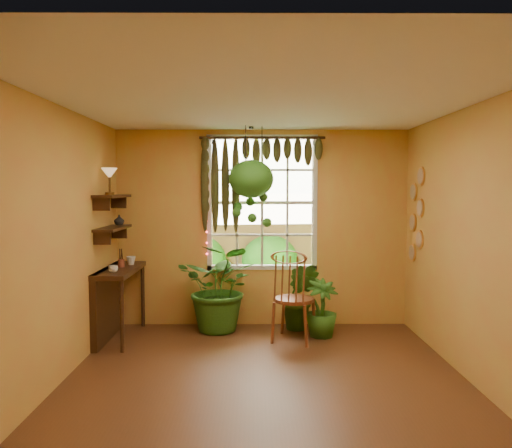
{
  "coord_description": "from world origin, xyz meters",
  "views": [
    {
      "loc": [
        -0.12,
        -4.62,
        1.89
      ],
      "look_at": [
        -0.09,
        1.15,
        1.48
      ],
      "focal_mm": 35.0,
      "sensor_mm": 36.0,
      "label": 1
    }
  ],
  "objects": [
    {
      "name": "shelf_upper",
      "position": [
        -1.88,
        1.6,
        1.8
      ],
      "size": [
        0.25,
        0.9,
        0.04
      ],
      "primitive_type": "cube",
      "color": "#3C2310",
      "rests_on": "wall_left"
    },
    {
      "name": "shelf_lower",
      "position": [
        -1.88,
        1.6,
        1.4
      ],
      "size": [
        0.25,
        0.9,
        0.04
      ],
      "primitive_type": "cube",
      "color": "#3C2310",
      "rests_on": "wall_left"
    },
    {
      "name": "counter_ledge",
      "position": [
        -1.91,
        1.6,
        0.55
      ],
      "size": [
        0.4,
        1.2,
        0.9
      ],
      "color": "#3C2310",
      "rests_on": "floor"
    },
    {
      "name": "floor",
      "position": [
        0.0,
        0.0,
        0.0
      ],
      "size": [
        4.5,
        4.5,
        0.0
      ],
      "primitive_type": "plane",
      "color": "#512C17",
      "rests_on": "ground"
    },
    {
      "name": "wall_right",
      "position": [
        2.0,
        0.0,
        1.35
      ],
      "size": [
        0.0,
        4.5,
        4.5
      ],
      "primitive_type": "plane",
      "rotation": [
        1.57,
        0.0,
        -1.57
      ],
      "color": "gold",
      "rests_on": "floor"
    },
    {
      "name": "potted_plant_mid",
      "position": [
        0.51,
        1.97,
        0.45
      ],
      "size": [
        0.61,
        0.55,
        0.91
      ],
      "primitive_type": "imported",
      "rotation": [
        0.0,
        0.0,
        -0.37
      ],
      "color": "#1C4612",
      "rests_on": "floor"
    },
    {
      "name": "shelf_vase",
      "position": [
        -1.87,
        1.87,
        1.49
      ],
      "size": [
        0.15,
        0.15,
        0.14
      ],
      "primitive_type": "imported",
      "rotation": [
        0.0,
        0.0,
        -0.15
      ],
      "color": "#B2AD99",
      "rests_on": "shelf_lower"
    },
    {
      "name": "ceiling",
      "position": [
        0.0,
        0.0,
        2.7
      ],
      "size": [
        4.5,
        4.5,
        0.0
      ],
      "primitive_type": "plane",
      "rotation": [
        3.14,
        0.0,
        0.0
      ],
      "color": "white",
      "rests_on": "wall_back"
    },
    {
      "name": "cup_a",
      "position": [
        -1.78,
        1.23,
        0.94
      ],
      "size": [
        0.13,
        0.13,
        0.09
      ],
      "primitive_type": "imported",
      "rotation": [
        0.0,
        0.0,
        -0.21
      ],
      "color": "silver",
      "rests_on": "counter_ledge"
    },
    {
      "name": "cup_b",
      "position": [
        -1.72,
        1.85,
        0.96
      ],
      "size": [
        0.15,
        0.15,
        0.11
      ],
      "primitive_type": "imported",
      "rotation": [
        0.0,
        0.0,
        -0.35
      ],
      "color": "beige",
      "rests_on": "counter_ledge"
    },
    {
      "name": "potted_plant_left",
      "position": [
        -0.55,
        1.92,
        0.59
      ],
      "size": [
        1.26,
        1.16,
        1.18
      ],
      "primitive_type": "imported",
      "rotation": [
        0.0,
        0.0,
        -0.26
      ],
      "color": "#1C4612",
      "rests_on": "floor"
    },
    {
      "name": "windsor_chair",
      "position": [
        0.37,
        1.47,
        0.38
      ],
      "size": [
        0.63,
        0.65,
        1.32
      ],
      "rotation": [
        0.0,
        0.0,
        -0.36
      ],
      "color": "brown",
      "rests_on": "floor"
    },
    {
      "name": "window",
      "position": [
        0.0,
        2.28,
        1.7
      ],
      "size": [
        1.52,
        0.1,
        1.86
      ],
      "color": "silver",
      "rests_on": "wall_back"
    },
    {
      "name": "wall_left",
      "position": [
        -2.0,
        0.0,
        1.35
      ],
      "size": [
        0.0,
        4.5,
        4.5
      ],
      "primitive_type": "plane",
      "rotation": [
        1.57,
        0.0,
        1.57
      ],
      "color": "gold",
      "rests_on": "floor"
    },
    {
      "name": "wall_back",
      "position": [
        0.0,
        2.25,
        1.35
      ],
      "size": [
        4.0,
        0.0,
        4.0
      ],
      "primitive_type": "plane",
      "rotation": [
        1.57,
        0.0,
        0.0
      ],
      "color": "gold",
      "rests_on": "floor"
    },
    {
      "name": "hanging_basket",
      "position": [
        -0.15,
        1.91,
        1.94
      ],
      "size": [
        0.58,
        0.58,
        1.33
      ],
      "color": "black",
      "rests_on": "ceiling"
    },
    {
      "name": "potted_plant_right",
      "position": [
        0.75,
        1.66,
        0.37
      ],
      "size": [
        0.52,
        0.52,
        0.73
      ],
      "primitive_type": "imported",
      "rotation": [
        0.0,
        0.0,
        0.33
      ],
      "color": "#1C4612",
      "rests_on": "floor"
    },
    {
      "name": "tiffany_lamp",
      "position": [
        -1.86,
        1.43,
        2.06
      ],
      "size": [
        0.2,
        0.2,
        0.33
      ],
      "color": "#553718",
      "rests_on": "shelf_upper"
    },
    {
      "name": "wall_plates",
      "position": [
        1.98,
        1.79,
        1.55
      ],
      "size": [
        0.04,
        0.32,
        1.1
      ],
      "primitive_type": null,
      "color": "#FBEDCD",
      "rests_on": "wall_right"
    },
    {
      "name": "valance_vine",
      "position": [
        -0.08,
        2.16,
        2.28
      ],
      "size": [
        1.7,
        0.12,
        1.1
      ],
      "color": "#3C2310",
      "rests_on": "window"
    },
    {
      "name": "brush_jar",
      "position": [
        -1.8,
        1.67,
        1.02
      ],
      "size": [
        0.08,
        0.08,
        0.3
      ],
      "color": "brown",
      "rests_on": "counter_ledge"
    },
    {
      "name": "backyard",
      "position": [
        0.24,
        6.87,
        1.28
      ],
      "size": [
        14.0,
        10.0,
        12.0
      ],
      "color": "#214F16",
      "rests_on": "ground"
    },
    {
      "name": "string_lights",
      "position": [
        -0.76,
        2.19,
        1.75
      ],
      "size": [
        0.03,
        0.03,
        1.54
      ],
      "primitive_type": null,
      "color": "#FF2633",
      "rests_on": "window"
    }
  ]
}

